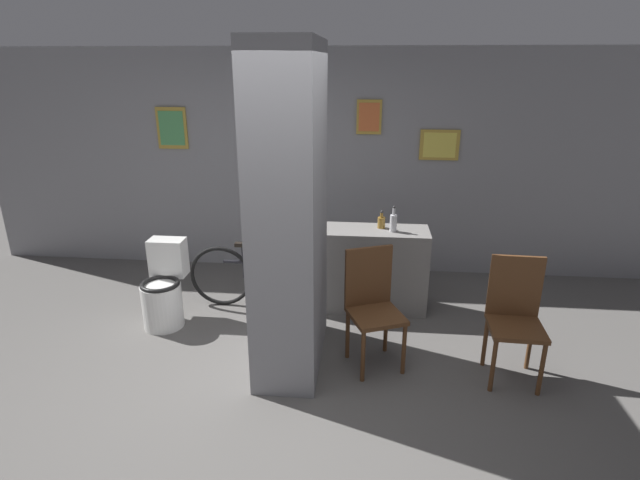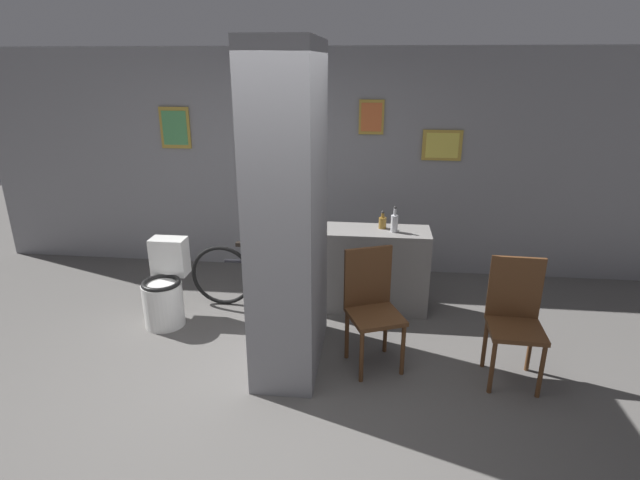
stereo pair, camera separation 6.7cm
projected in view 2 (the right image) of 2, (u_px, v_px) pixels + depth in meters
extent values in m
plane|color=#5B5956|center=(267.00, 395.00, 3.86)|extent=(14.00, 14.00, 0.00)
cube|color=gray|center=(310.00, 164.00, 5.88)|extent=(8.00, 0.06, 2.60)
cube|color=#B79338|center=(175.00, 128.00, 5.87)|extent=(0.36, 0.02, 0.48)
cube|color=#4C9959|center=(175.00, 128.00, 5.86)|extent=(0.30, 0.01, 0.39)
cube|color=#B79338|center=(442.00, 145.00, 5.59)|extent=(0.44, 0.02, 0.34)
cube|color=#E0CC4C|center=(442.00, 145.00, 5.58)|extent=(0.36, 0.01, 0.28)
cube|color=#B79338|center=(371.00, 117.00, 5.58)|extent=(0.28, 0.02, 0.38)
cube|color=#D86633|center=(371.00, 117.00, 5.56)|extent=(0.23, 0.01, 0.31)
cube|color=gray|center=(289.00, 214.00, 3.93)|extent=(0.49, 1.12, 2.60)
cylinder|color=#593319|center=(248.00, 189.00, 3.67)|extent=(0.03, 0.40, 0.40)
cylinder|color=red|center=(246.00, 189.00, 3.67)|extent=(0.01, 0.07, 0.07)
cube|color=gray|center=(365.00, 269.00, 5.12)|extent=(1.27, 0.44, 0.86)
cylinder|color=white|center=(164.00, 304.00, 4.83)|extent=(0.38, 0.38, 0.43)
torus|color=black|center=(161.00, 283.00, 4.75)|extent=(0.37, 0.37, 0.04)
cube|color=white|center=(170.00, 256.00, 4.93)|extent=(0.35, 0.20, 0.37)
cylinder|color=brown|center=(362.00, 357.00, 3.96)|extent=(0.04, 0.04, 0.45)
cylinder|color=brown|center=(403.00, 350.00, 4.05)|extent=(0.04, 0.04, 0.45)
cylinder|color=brown|center=(347.00, 335.00, 4.28)|extent=(0.04, 0.04, 0.45)
cylinder|color=brown|center=(385.00, 329.00, 4.37)|extent=(0.04, 0.04, 0.45)
cube|color=brown|center=(375.00, 316.00, 4.08)|extent=(0.54, 0.54, 0.04)
cube|color=brown|center=(368.00, 276.00, 4.16)|extent=(0.39, 0.19, 0.51)
cylinder|color=brown|center=(492.00, 367.00, 3.82)|extent=(0.04, 0.04, 0.45)
cylinder|color=brown|center=(541.00, 372.00, 3.77)|extent=(0.04, 0.04, 0.45)
cylinder|color=brown|center=(485.00, 343.00, 4.15)|extent=(0.04, 0.04, 0.45)
cylinder|color=brown|center=(530.00, 346.00, 4.10)|extent=(0.04, 0.04, 0.45)
cube|color=brown|center=(516.00, 330.00, 3.88)|extent=(0.43, 0.43, 0.04)
cube|color=brown|center=(515.00, 287.00, 3.96)|extent=(0.41, 0.05, 0.51)
torus|color=black|center=(222.00, 276.00, 5.21)|extent=(0.66, 0.04, 0.66)
torus|color=black|center=(317.00, 280.00, 5.10)|extent=(0.66, 0.04, 0.66)
cylinder|color=black|center=(269.00, 263.00, 5.10)|extent=(0.92, 0.04, 0.04)
cylinder|color=black|center=(245.00, 262.00, 5.12)|extent=(0.03, 0.03, 0.34)
cylinder|color=black|center=(312.00, 264.00, 5.05)|extent=(0.03, 0.03, 0.31)
cube|color=black|center=(244.00, 244.00, 5.06)|extent=(0.16, 0.06, 0.04)
cylinder|color=#262626|center=(312.00, 250.00, 5.00)|extent=(0.03, 0.42, 0.03)
cylinder|color=silver|center=(394.00, 224.00, 4.88)|extent=(0.07, 0.07, 0.17)
cylinder|color=silver|center=(395.00, 212.00, 4.84)|extent=(0.03, 0.03, 0.07)
sphere|color=#333333|center=(395.00, 208.00, 4.82)|extent=(0.03, 0.03, 0.03)
cylinder|color=olive|center=(382.00, 223.00, 5.00)|extent=(0.08, 0.08, 0.11)
cylinder|color=olive|center=(383.00, 215.00, 4.97)|extent=(0.03, 0.03, 0.05)
sphere|color=#333333|center=(383.00, 212.00, 4.96)|extent=(0.03, 0.03, 0.03)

